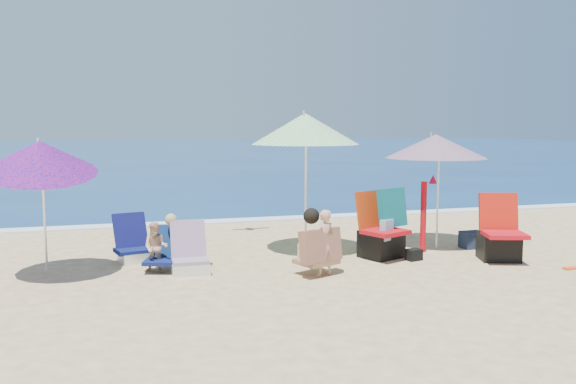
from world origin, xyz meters
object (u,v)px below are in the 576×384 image
object	(u,v)px
umbrella_striped	(305,129)
furled_umbrella	(425,210)
umbrella_turquoise	(436,146)
chair_rainbow	(190,259)
camp_chair_left	(499,240)
person_left	(159,246)
umbrella_blue	(40,157)
person_center	(321,243)
camp_chair_right	(382,233)
chair_navy	(135,249)

from	to	relation	value
umbrella_striped	furled_umbrella	xyz separation A→B (m)	(1.96, -0.49, -1.34)
umbrella_turquoise	umbrella_striped	xyz separation A→B (m)	(-2.35, 0.11, 0.30)
umbrella_turquoise	chair_rainbow	world-z (taller)	umbrella_turquoise
camp_chair_left	person_left	distance (m)	5.27
umbrella_blue	person_center	bearing A→B (deg)	-13.92
umbrella_turquoise	chair_rainbow	distance (m)	4.67
umbrella_striped	person_center	distance (m)	2.20
umbrella_blue	camp_chair_right	distance (m)	5.22
umbrella_turquoise	person_left	size ratio (longest dim) A/B	2.81
chair_navy	person_left	bearing A→B (deg)	-68.31
person_left	camp_chair_right	bearing A→B (deg)	-1.54
furled_umbrella	chair_navy	size ratio (longest dim) A/B	1.76
umbrella_turquoise	camp_chair_right	bearing A→B (deg)	-155.09
person_center	umbrella_blue	bearing A→B (deg)	166.08
umbrella_turquoise	chair_navy	bearing A→B (deg)	176.70
umbrella_striped	camp_chair_right	bearing A→B (deg)	-32.78
person_center	person_left	size ratio (longest dim) A/B	1.17
person_left	person_center	bearing A→B (deg)	-22.22
umbrella_blue	person_left	distance (m)	2.04
umbrella_blue	camp_chair_left	distance (m)	6.94
umbrella_turquoise	camp_chair_left	xyz separation A→B (m)	(0.44, -1.26, -1.44)
umbrella_striped	person_left	size ratio (longest dim) A/B	2.89
camp_chair_left	camp_chair_right	bearing A→B (deg)	158.33
umbrella_striped	camp_chair_left	size ratio (longest dim) A/B	2.24
person_left	camp_chair_left	bearing A→B (deg)	-8.40
umbrella_striped	camp_chair_right	xyz separation A→B (m)	(1.08, -0.70, -1.66)
umbrella_blue	person_left	world-z (taller)	umbrella_blue
umbrella_striped	person_center	xyz separation A→B (m)	(-0.25, -1.49, -1.60)
umbrella_striped	person_left	bearing A→B (deg)	-166.04
umbrella_blue	chair_navy	distance (m)	2.09
chair_rainbow	camp_chair_left	xyz separation A→B (m)	(4.79, -0.58, 0.12)
umbrella_turquoise	chair_navy	distance (m)	5.33
chair_rainbow	camp_chair_left	world-z (taller)	camp_chair_left
chair_rainbow	person_center	xyz separation A→B (m)	(1.76, -0.71, 0.27)
camp_chair_right	person_left	world-z (taller)	camp_chair_right
chair_navy	camp_chair_right	bearing A→B (deg)	-12.95
chair_navy	camp_chair_right	world-z (taller)	camp_chair_right
camp_chair_left	person_center	xyz separation A→B (m)	(-3.03, -0.12, 0.15)
camp_chair_right	person_left	xyz separation A→B (m)	(-3.51, 0.09, -0.04)
furled_umbrella	camp_chair_left	xyz separation A→B (m)	(0.82, -0.88, -0.40)
umbrella_striped	chair_rainbow	world-z (taller)	umbrella_striped
chair_navy	person_center	distance (m)	3.02
umbrella_turquoise	chair_navy	world-z (taller)	umbrella_turquoise
camp_chair_right	furled_umbrella	bearing A→B (deg)	13.27
umbrella_striped	umbrella_blue	distance (m)	4.03
camp_chair_left	person_center	distance (m)	3.03
umbrella_turquoise	camp_chair_right	xyz separation A→B (m)	(-1.26, -0.59, -1.35)
chair_navy	camp_chair_left	size ratio (longest dim) A/B	0.71
umbrella_striped	furled_umbrella	size ratio (longest dim) A/B	1.80
umbrella_turquoise	person_center	size ratio (longest dim) A/B	2.40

